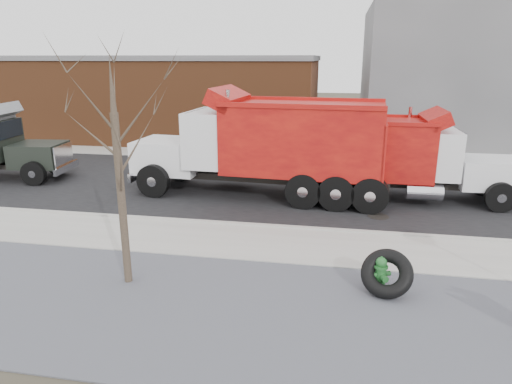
% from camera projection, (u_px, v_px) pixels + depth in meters
% --- Properties ---
extents(ground, '(120.00, 120.00, 0.00)m').
position_uv_depth(ground, '(277.00, 248.00, 12.75)').
color(ground, '#383328').
rests_on(ground, ground).
extents(gravel_verge, '(60.00, 5.00, 0.03)m').
position_uv_depth(gravel_verge, '(254.00, 314.00, 9.44)').
color(gravel_verge, slate).
rests_on(gravel_verge, ground).
extents(sidewalk, '(60.00, 2.50, 0.06)m').
position_uv_depth(sidewalk, '(278.00, 244.00, 12.98)').
color(sidewalk, '#9E9B93').
rests_on(sidewalk, ground).
extents(curb, '(60.00, 0.15, 0.11)m').
position_uv_depth(curb, '(283.00, 227.00, 14.20)').
color(curb, '#9E9B93').
rests_on(curb, ground).
extents(road, '(60.00, 9.40, 0.02)m').
position_uv_depth(road, '(297.00, 188.00, 18.70)').
color(road, black).
rests_on(road, ground).
extents(far_sidewalk, '(60.00, 2.00, 0.06)m').
position_uv_depth(far_sidewalk, '(307.00, 158.00, 24.07)').
color(far_sidewalk, '#9E9B93').
rests_on(far_sidewalk, ground).
extents(building_grey, '(12.00, 10.00, 8.00)m').
position_uv_depth(building_grey, '(468.00, 77.00, 27.08)').
color(building_grey, gray).
rests_on(building_grey, ground).
extents(building_brick, '(20.20, 8.20, 5.30)m').
position_uv_depth(building_brick, '(160.00, 97.00, 29.75)').
color(building_brick, brown).
rests_on(building_brick, ground).
extents(bare_tree, '(3.20, 3.20, 5.20)m').
position_uv_depth(bare_tree, '(117.00, 145.00, 9.91)').
color(bare_tree, '#382D23').
rests_on(bare_tree, ground).
extents(fire_hydrant, '(0.48, 0.48, 0.86)m').
position_uv_depth(fire_hydrant, '(380.00, 276.00, 10.27)').
color(fire_hydrant, '#2B7136').
rests_on(fire_hydrant, ground).
extents(truck_tire, '(1.34, 1.21, 1.08)m').
position_uv_depth(truck_tire, '(387.00, 274.00, 10.15)').
color(truck_tire, black).
rests_on(truck_tire, ground).
extents(dump_truck_red_a, '(8.26, 2.32, 3.34)m').
position_uv_depth(dump_truck_red_a, '(394.00, 154.00, 16.81)').
color(dump_truck_red_a, black).
rests_on(dump_truck_red_a, ground).
extents(dump_truck_red_b, '(9.78, 3.34, 4.04)m').
position_uv_depth(dump_truck_red_b, '(268.00, 143.00, 17.03)').
color(dump_truck_red_b, black).
rests_on(dump_truck_red_b, ground).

